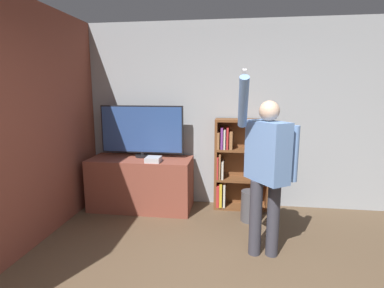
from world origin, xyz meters
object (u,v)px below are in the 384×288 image
object	(u,v)px
game_console	(153,159)
waste_bin	(251,206)
bookshelf	(237,165)
person	(267,164)
television	(142,130)

from	to	relation	value
game_console	waste_bin	xyz separation A→B (m)	(1.34, -0.05, -0.58)
bookshelf	waste_bin	bearing A→B (deg)	-65.51
person	waste_bin	bearing A→B (deg)	151.05
television	bookshelf	size ratio (longest dim) A/B	0.92
person	television	bearing A→B (deg)	-159.99
person	waste_bin	world-z (taller)	person
television	waste_bin	size ratio (longest dim) A/B	2.98
bookshelf	person	xyz separation A→B (m)	(0.28, -1.27, 0.34)
game_console	bookshelf	xyz separation A→B (m)	(1.14, 0.39, -0.14)
game_console	bookshelf	bearing A→B (deg)	18.75
television	waste_bin	bearing A→B (deg)	-11.91
television	game_console	size ratio (longest dim) A/B	5.85
bookshelf	person	distance (m)	1.34
game_console	waste_bin	size ratio (longest dim) A/B	0.51
game_console	person	xyz separation A→B (m)	(1.42, -0.88, 0.21)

